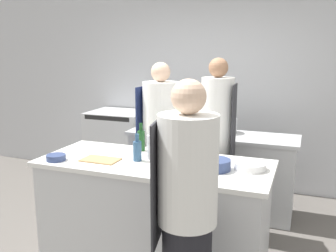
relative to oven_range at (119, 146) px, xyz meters
name	(u,v)px	position (x,y,z in m)	size (l,w,h in m)	color
wall_back	(214,86)	(1.29, 0.39, 0.89)	(8.00, 0.06, 2.80)	silver
prep_counter	(154,210)	(1.29, -1.74, -0.04)	(2.06, 0.85, 0.93)	silver
pass_counter	(211,171)	(1.49, -0.49, -0.04)	(1.98, 0.59, 0.93)	silver
oven_range	(119,146)	(0.00, 0.00, 0.00)	(0.80, 0.67, 1.02)	silver
chef_at_prep_near	(187,213)	(1.84, -2.50, 0.35)	(0.43, 0.42, 1.73)	black
chef_at_stove	(217,147)	(1.68, -1.04, 0.41)	(0.35, 0.33, 1.82)	black
chef_at_pass_far	(161,144)	(1.05, -1.00, 0.37)	(0.42, 0.40, 1.77)	black
bottle_olive_oil	(179,147)	(1.46, -1.59, 0.53)	(0.08, 0.08, 0.28)	#5B2319
bottle_vinegar	(141,140)	(1.03, -1.46, 0.53)	(0.07, 0.07, 0.27)	#19471E
bottle_wine	(137,150)	(1.14, -1.78, 0.52)	(0.08, 0.08, 0.24)	#2D5175
bottle_cooking_oil	(184,150)	(1.55, -1.69, 0.53)	(0.07, 0.07, 0.29)	#B2A84C
bottle_sauce	(151,146)	(1.23, -1.69, 0.54)	(0.06, 0.06, 0.31)	silver
bowl_mixing_large	(250,166)	(2.12, -1.67, 0.45)	(0.26, 0.26, 0.06)	white
bowl_prep_small	(215,164)	(1.85, -1.78, 0.46)	(0.26, 0.26, 0.09)	navy
bowl_ceramic_blue	(56,157)	(0.46, -2.02, 0.44)	(0.17, 0.17, 0.05)	navy
cutting_board	(101,160)	(0.83, -1.89, 0.42)	(0.33, 0.20, 0.01)	tan
stockpot	(225,125)	(1.63, -0.38, 0.50)	(0.27, 0.27, 0.17)	silver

